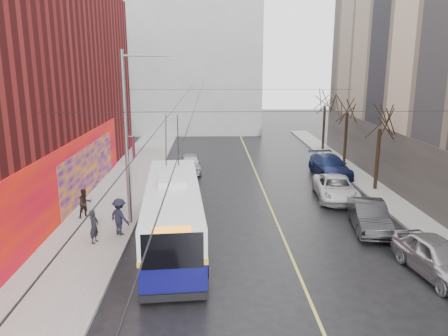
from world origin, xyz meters
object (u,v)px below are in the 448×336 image
object	(u,v)px
trolleybus	(173,212)
tree_far	(325,98)
pedestrian_a	(94,226)
streetlight_pole	(129,135)
parked_car_b	(369,216)
parked_car_a	(438,258)
following_car	(190,163)
pedestrian_b	(85,203)
pedestrian_c	(120,217)
tree_near	(381,117)
parked_car_c	(335,188)
tree_mid	(348,103)
parked_car_d	(330,166)

from	to	relation	value
trolleybus	tree_far	bearing A→B (deg)	55.60
pedestrian_a	streetlight_pole	bearing A→B (deg)	-11.77
trolleybus	parked_car_b	bearing A→B (deg)	3.08
parked_car_a	following_car	bearing A→B (deg)	113.61
pedestrian_b	pedestrian_a	bearing A→B (deg)	-112.21
pedestrian_a	pedestrian_c	size ratio (longest dim) A/B	0.87
tree_near	pedestrian_a	size ratio (longest dim) A/B	4.02
parked_car_c	tree_near	bearing A→B (deg)	33.68
pedestrian_a	parked_car_c	bearing A→B (deg)	-47.02
following_car	tree_far	bearing A→B (deg)	30.99
parked_car_c	pedestrian_c	xyz separation A→B (m)	(-12.30, -5.91, 0.36)
trolleybus	parked_car_c	xyz separation A→B (m)	(9.62, 6.63, -0.80)
tree_mid	parked_car_b	bearing A→B (deg)	-101.93
following_car	tree_near	bearing A→B (deg)	-26.50
tree_near	streetlight_pole	bearing A→B (deg)	-158.38
streetlight_pole	trolleybus	distance (m)	4.69
tree_mid	pedestrian_b	xyz separation A→B (m)	(-17.88, -12.09, -4.31)
trolleybus	pedestrian_b	distance (m)	6.05
parked_car_c	parked_car_d	bearing A→B (deg)	83.50
streetlight_pole	parked_car_a	xyz separation A→B (m)	(13.14, -6.06, -4.07)
parked_car_b	following_car	size ratio (longest dim) A/B	1.07
streetlight_pole	pedestrian_c	size ratio (longest dim) A/B	4.89
tree_mid	tree_far	distance (m)	7.00
pedestrian_b	pedestrian_c	world-z (taller)	pedestrian_c
tree_near	pedestrian_a	world-z (taller)	tree_near
parked_car_b	pedestrian_c	bearing A→B (deg)	-169.03
tree_far	parked_car_d	world-z (taller)	tree_far
pedestrian_b	tree_near	bearing A→B (deg)	-27.85
tree_mid	pedestrian_b	world-z (taller)	tree_mid
parked_car_a	parked_car_b	xyz separation A→B (m)	(-0.96, 5.03, -0.04)
tree_far	pedestrian_c	xyz separation A→B (m)	(-15.50, -21.64, -4.07)
tree_far	parked_car_b	size ratio (longest dim) A/B	1.46
following_car	trolleybus	bearing A→B (deg)	-93.26
pedestrian_a	pedestrian_c	world-z (taller)	pedestrian_c
parked_car_d	following_car	distance (m)	10.77
parked_car_b	parked_car_d	xyz separation A→B (m)	(0.96, 11.04, 0.04)
tree_mid	trolleybus	world-z (taller)	tree_mid
pedestrian_a	following_car	bearing A→B (deg)	0.47
parked_car_d	pedestrian_c	bearing A→B (deg)	-143.41
tree_mid	parked_car_c	size ratio (longest dim) A/B	1.31
tree_mid	tree_far	bearing A→B (deg)	90.00
trolleybus	pedestrian_c	bearing A→B (deg)	160.47
following_car	pedestrian_b	size ratio (longest dim) A/B	2.62
parked_car_b	parked_car_d	distance (m)	11.08
pedestrian_a	pedestrian_b	bearing A→B (deg)	37.13
streetlight_pole	parked_car_d	xyz separation A→B (m)	(13.14, 10.01, -4.07)
parked_car_a	pedestrian_a	distance (m)	14.90
streetlight_pole	parked_car_d	size ratio (longest dim) A/B	1.68
parked_car_b	pedestrian_b	bearing A→B (deg)	-179.20
streetlight_pole	parked_car_b	xyz separation A→B (m)	(12.17, -1.03, -4.11)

